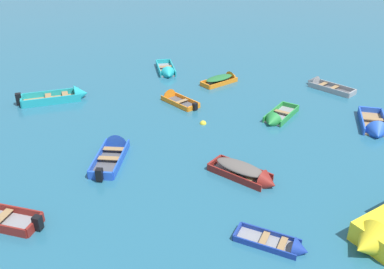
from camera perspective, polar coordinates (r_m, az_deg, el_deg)
The scene contains 11 objects.
rowboat_orange_back_row_center at distance 29.32m, azimuth -2.68°, elevation 5.01°, with size 2.88×3.20×1.06m.
rowboat_turquoise_back_row_left at distance 30.65m, azimuth -16.87°, elevation 5.04°, with size 4.80×2.55×1.31m.
rowboat_deep_blue_far_left at distance 17.00m, azimuth 12.92°, elevation -14.73°, with size 2.96×2.16×0.88m.
rowboat_blue_near_right at distance 22.98m, azimuth -10.58°, elevation -2.04°, with size 1.79×4.24×1.20m.
rowboat_maroon_midfield_left at distance 20.51m, azimuth 7.95°, elevation -5.45°, with size 3.43×3.18×1.13m.
rowboat_green_distant_center at distance 26.60m, azimuth 11.36°, elevation 2.08°, with size 2.98×3.47×1.10m.
rowboat_grey_far_back at distance 33.13m, azimuth 17.07°, elevation 6.54°, with size 3.30×3.54×1.09m.
rowboat_orange_outer_right at distance 32.75m, azimuth 4.44°, elevation 7.62°, with size 3.29×2.80×1.05m.
rowboat_turquoise_foreground_center at distance 34.35m, azimuth -3.42°, elevation 8.51°, with size 1.75×4.06×1.16m.
rowboat_blue_cluster_outer at distance 27.09m, azimuth 23.78°, elevation 0.71°, with size 2.43×4.12×1.31m.
mooring_buoy_central at distance 25.89m, azimuth 1.52°, elevation 1.48°, with size 0.41×0.41×0.41m, color yellow.
Camera 1 is at (-1.00, -2.00, 11.36)m, focal length 39.00 mm.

